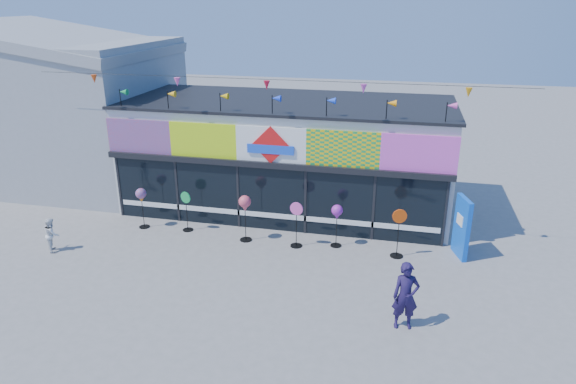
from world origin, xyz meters
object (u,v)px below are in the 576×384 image
(spinner_0, at_px, (141,196))
(spinner_2, at_px, (245,205))
(spinner_4, at_px, (337,213))
(spinner_5, at_px, (398,232))
(spinner_1, at_px, (187,210))
(blue_sign, at_px, (462,227))
(child, at_px, (52,234))
(spinner_3, at_px, (296,223))
(adult_man, at_px, (406,296))

(spinner_0, xyz_separation_m, spinner_2, (3.85, -0.20, 0.11))
(spinner_4, distance_m, spinner_5, 2.02)
(spinner_1, xyz_separation_m, spinner_4, (5.25, -0.05, 0.40))
(spinner_2, relative_size, spinner_4, 1.11)
(blue_sign, relative_size, spinner_1, 1.35)
(spinner_2, height_order, child, spinner_2)
(spinner_1, bearing_deg, spinner_2, -7.72)
(spinner_1, distance_m, spinner_3, 4.00)
(spinner_5, bearing_deg, spinner_0, 178.39)
(spinner_3, distance_m, spinner_5, 3.24)
(spinner_3, height_order, spinner_5, spinner_5)
(spinner_4, distance_m, adult_man, 4.65)
(child, bearing_deg, spinner_1, -94.00)
(spinner_2, bearing_deg, spinner_0, 177.09)
(spinner_4, xyz_separation_m, spinner_5, (1.97, -0.31, -0.31))
(spinner_2, height_order, adult_man, adult_man)
(blue_sign, distance_m, spinner_2, 6.93)
(spinner_5, height_order, adult_man, adult_man)
(blue_sign, xyz_separation_m, spinner_1, (-9.14, -0.16, -0.22))
(spinner_1, relative_size, adult_man, 0.82)
(child, bearing_deg, spinner_3, -112.50)
(spinner_0, distance_m, spinner_4, 6.87)
(adult_man, bearing_deg, spinner_1, 140.85)
(blue_sign, bearing_deg, spinner_1, 164.10)
(spinner_1, relative_size, spinner_5, 0.90)
(spinner_1, bearing_deg, child, -146.59)
(blue_sign, bearing_deg, adult_man, -127.96)
(spinner_3, xyz_separation_m, adult_man, (3.51, -3.75, 0.06))
(spinner_4, relative_size, adult_man, 0.83)
(spinner_5, relative_size, child, 1.44)
(spinner_2, xyz_separation_m, spinner_3, (1.75, -0.06, -0.47))
(spinner_1, bearing_deg, spinner_5, -2.82)
(spinner_1, xyz_separation_m, spinner_3, (3.98, -0.36, 0.06))
(blue_sign, height_order, child, blue_sign)
(spinner_0, xyz_separation_m, spinner_3, (5.60, -0.26, -0.36))
(spinner_0, bearing_deg, spinner_1, 3.77)
(spinner_5, xyz_separation_m, child, (-10.84, -2.03, -0.29))
(spinner_3, xyz_separation_m, spinner_4, (1.27, 0.31, 0.34))
(spinner_0, relative_size, spinner_3, 0.95)
(child, bearing_deg, spinner_0, -78.65)
(spinner_0, xyz_separation_m, adult_man, (9.11, -4.00, -0.30))
(spinner_3, relative_size, adult_man, 0.88)
(spinner_1, distance_m, adult_man, 8.55)
(spinner_0, relative_size, spinner_5, 0.92)
(spinner_2, height_order, spinner_5, same)
(spinner_5, bearing_deg, spinner_2, 179.38)
(spinner_3, distance_m, child, 7.87)
(spinner_2, bearing_deg, child, -160.39)
(adult_man, bearing_deg, spinner_2, 133.71)
(spinner_3, bearing_deg, spinner_2, 178.04)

